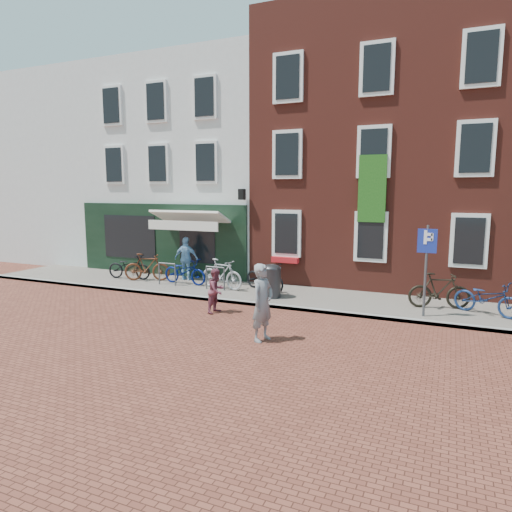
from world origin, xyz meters
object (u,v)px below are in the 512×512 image
at_px(boy, 216,291).
at_px(bicycle_5, 439,291).
at_px(cafe_person, 186,258).
at_px(bicycle_6, 487,298).
at_px(bicycle_3, 222,274).
at_px(bicycle_4, 265,277).
at_px(bicycle_1, 147,267).
at_px(bicycle_2, 185,271).
at_px(parking_sign, 426,256).
at_px(bicycle_0, 129,267).
at_px(woman, 263,302).
at_px(litter_bin, 271,279).

distance_m(boy, bicycle_5, 6.55).
height_order(cafe_person, bicycle_6, cafe_person).
relative_size(bicycle_3, bicycle_6, 0.97).
relative_size(cafe_person, bicycle_6, 0.92).
relative_size(boy, cafe_person, 0.78).
xyz_separation_m(cafe_person, bicycle_4, (3.49, -0.52, -0.36)).
height_order(bicycle_3, bicycle_4, bicycle_3).
bearing_deg(bicycle_1, bicycle_2, -110.23).
bearing_deg(parking_sign, bicycle_0, 174.42).
relative_size(cafe_person, bicycle_5, 0.95).
relative_size(boy, bicycle_5, 0.74).
bearing_deg(bicycle_2, bicycle_6, -86.96).
relative_size(boy, bicycle_6, 0.72).
relative_size(woman, bicycle_4, 1.02).
height_order(bicycle_3, bicycle_6, bicycle_3).
relative_size(parking_sign, bicycle_1, 1.44).
bearing_deg(litter_bin, bicycle_6, 4.07).
bearing_deg(bicycle_4, parking_sign, -79.56).
xyz_separation_m(woman, bicycle_0, (-7.50, 4.44, -0.35)).
distance_m(bicycle_0, bicycle_5, 11.28).
height_order(litter_bin, boy, boy).
bearing_deg(woman, litter_bin, 33.55).
distance_m(boy, bicycle_1, 5.18).
distance_m(bicycle_1, bicycle_4, 4.80).
height_order(boy, bicycle_2, boy).
bearing_deg(bicycle_6, cafe_person, 108.66).
relative_size(cafe_person, bicycle_1, 0.95).
distance_m(boy, bicycle_4, 2.91).
xyz_separation_m(bicycle_3, bicycle_5, (7.12, 0.18, 0.00)).
bearing_deg(bicycle_3, bicycle_2, 94.29).
bearing_deg(boy, bicycle_0, 70.93).
relative_size(bicycle_5, bicycle_6, 0.97).
relative_size(parking_sign, bicycle_2, 1.39).
relative_size(litter_bin, bicycle_5, 0.66).
bearing_deg(woman, boy, 66.01).
xyz_separation_m(bicycle_2, bicycle_6, (10.00, -0.22, 0.00)).
bearing_deg(bicycle_0, woman, -127.77).
xyz_separation_m(boy, bicycle_0, (-5.31, 2.67, -0.08)).
height_order(litter_bin, bicycle_1, litter_bin).
xyz_separation_m(bicycle_0, bicycle_2, (2.53, 0.03, 0.00)).
relative_size(bicycle_2, bicycle_3, 1.03).
xyz_separation_m(bicycle_4, bicycle_6, (6.88, -0.41, 0.00)).
relative_size(boy, bicycle_2, 0.72).
relative_size(parking_sign, bicycle_4, 1.39).
bearing_deg(cafe_person, bicycle_5, 171.79).
bearing_deg(woman, parking_sign, -30.45).
height_order(woman, bicycle_3, woman).
relative_size(litter_bin, bicycle_1, 0.66).
distance_m(woman, bicycle_6, 6.59).
bearing_deg(bicycle_5, boy, 99.53).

